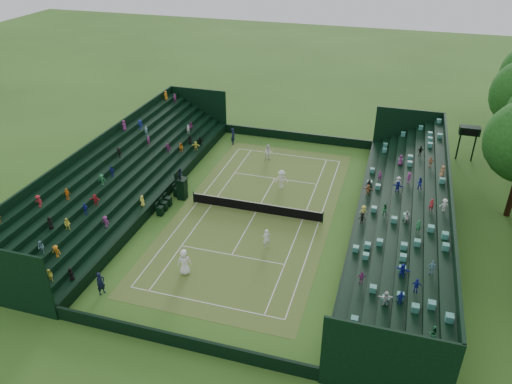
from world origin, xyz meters
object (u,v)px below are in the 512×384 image
player_far_west (268,153)px  player_far_east (282,179)px  tennis_net (256,207)px  player_near_east (266,238)px  umpire_chair (182,186)px  player_near_west (184,262)px

player_far_west → player_far_east: size_ratio=0.94×
tennis_net → player_far_east: bearing=77.8°
tennis_net → player_near_east: player_near_east is taller
player_near_east → player_far_east: (-1.19, 9.50, 0.09)m
player_far_west → umpire_chair: bearing=-136.5°
player_near_west → umpire_chair: bearing=-89.3°
player_near_east → player_far_east: size_ratio=0.90×
umpire_chair → player_far_east: umpire_chair is taller
tennis_net → umpire_chair: 7.08m
umpire_chair → player_far_west: size_ratio=1.75×
tennis_net → player_far_west: 10.29m
tennis_net → umpire_chair: bearing=177.3°
umpire_chair → player_near_east: bearing=-28.4°
player_near_east → player_far_west: size_ratio=0.96×
player_far_east → player_near_west: bearing=-122.8°
tennis_net → player_near_east: size_ratio=7.06×
tennis_net → player_far_east: player_far_east is taller
player_near_east → player_near_west: bearing=8.4°
tennis_net → umpire_chair: umpire_chair is taller
tennis_net → player_far_west: player_far_west is taller
umpire_chair → player_far_west: umpire_chair is taller
tennis_net → umpire_chair: size_ratio=3.87×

